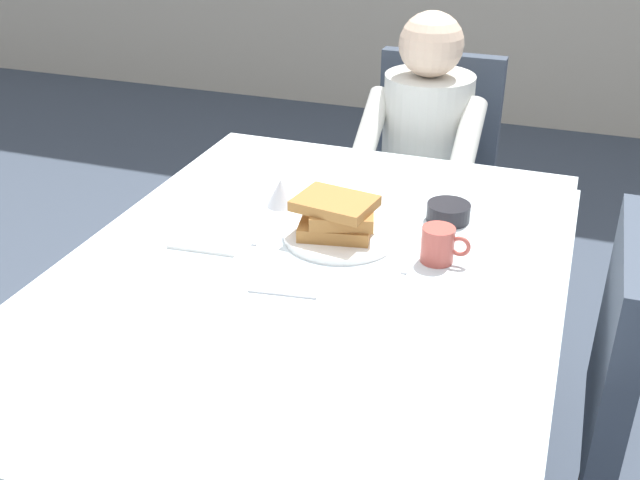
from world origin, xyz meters
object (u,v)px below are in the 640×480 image
(spoon_near_edge, at_px, (282,293))
(breakfast_stack, at_px, (338,216))
(fork_left_of_plate, at_px, (266,228))
(chair_diner, at_px, (430,169))
(diner_person, at_px, (423,148))
(syrup_pitcher, at_px, (281,192))
(plate_breakfast, at_px, (341,235))
(bowl_butter, at_px, (448,212))
(knife_right_of_plate, at_px, (415,253))
(cup_coffee, at_px, (439,245))
(dining_table_main, at_px, (308,302))

(spoon_near_edge, bearing_deg, breakfast_stack, 75.90)
(fork_left_of_plate, bearing_deg, breakfast_stack, -90.55)
(chair_diner, distance_m, diner_person, 0.21)
(syrup_pitcher, bearing_deg, plate_breakfast, -30.23)
(syrup_pitcher, bearing_deg, diner_person, 72.88)
(breakfast_stack, bearing_deg, bowl_butter, 38.93)
(bowl_butter, height_order, knife_right_of_plate, bowl_butter)
(breakfast_stack, relative_size, syrup_pitcher, 2.59)
(cup_coffee, bearing_deg, spoon_near_edge, -138.14)
(syrup_pitcher, bearing_deg, fork_left_of_plate, -83.60)
(dining_table_main, height_order, bowl_butter, bowl_butter)
(plate_breakfast, height_order, cup_coffee, cup_coffee)
(diner_person, distance_m, cup_coffee, 0.92)
(chair_diner, relative_size, syrup_pitcher, 11.62)
(plate_breakfast, relative_size, cup_coffee, 2.48)
(diner_person, bearing_deg, cup_coffee, 104.48)
(breakfast_stack, bearing_deg, knife_right_of_plate, -3.86)
(cup_coffee, height_order, spoon_near_edge, cup_coffee)
(fork_left_of_plate, height_order, knife_right_of_plate, same)
(diner_person, bearing_deg, dining_table_main, 87.64)
(diner_person, xyz_separation_m, fork_left_of_plate, (-0.21, -0.87, 0.07))
(diner_person, bearing_deg, spoon_near_edge, 87.25)
(fork_left_of_plate, distance_m, spoon_near_edge, 0.31)
(spoon_near_edge, bearing_deg, plate_breakfast, 74.71)
(dining_table_main, height_order, syrup_pitcher, syrup_pitcher)
(breakfast_stack, height_order, cup_coffee, breakfast_stack)
(syrup_pitcher, bearing_deg, knife_right_of_plate, -19.47)
(syrup_pitcher, distance_m, knife_right_of_plate, 0.42)
(chair_diner, height_order, diner_person, diner_person)
(chair_diner, height_order, plate_breakfast, chair_diner)
(dining_table_main, bearing_deg, breakfast_stack, 83.97)
(bowl_butter, bearing_deg, syrup_pitcher, -171.85)
(fork_left_of_plate, height_order, spoon_near_edge, same)
(plate_breakfast, relative_size, knife_right_of_plate, 1.40)
(breakfast_stack, relative_size, fork_left_of_plate, 1.15)
(fork_left_of_plate, distance_m, knife_right_of_plate, 0.38)
(bowl_butter, relative_size, knife_right_of_plate, 0.55)
(dining_table_main, distance_m, spoon_near_edge, 0.15)
(dining_table_main, xyz_separation_m, chair_diner, (0.04, 1.17, -0.12))
(diner_person, xyz_separation_m, knife_right_of_plate, (0.17, -0.87, 0.07))
(dining_table_main, relative_size, plate_breakfast, 5.44)
(dining_table_main, xyz_separation_m, knife_right_of_plate, (0.21, 0.15, 0.09))
(dining_table_main, relative_size, breakfast_stack, 7.34)
(syrup_pitcher, bearing_deg, breakfast_stack, -32.47)
(chair_diner, relative_size, spoon_near_edge, 6.20)
(plate_breakfast, distance_m, syrup_pitcher, 0.24)
(bowl_butter, distance_m, fork_left_of_plate, 0.46)
(cup_coffee, relative_size, fork_left_of_plate, 0.63)
(fork_left_of_plate, bearing_deg, plate_breakfast, -88.69)
(dining_table_main, relative_size, chair_diner, 1.64)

